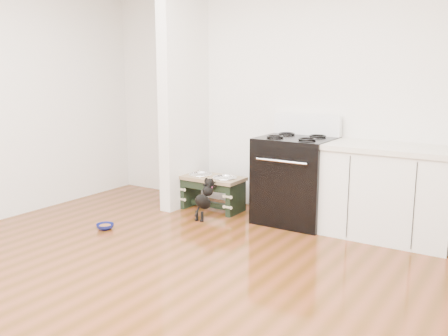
{
  "coord_description": "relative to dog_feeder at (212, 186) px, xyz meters",
  "views": [
    {
      "loc": [
        2.41,
        -2.63,
        1.63
      ],
      "look_at": [
        -0.41,
        1.77,
        0.59
      ],
      "focal_mm": 40.0,
      "sensor_mm": 36.0,
      "label": 1
    }
  ],
  "objects": [
    {
      "name": "ground",
      "position": [
        0.76,
        -2.06,
        -0.28
      ],
      "size": [
        5.0,
        5.0,
        0.0
      ],
      "primitive_type": "plane",
      "color": "#49290D",
      "rests_on": "ground"
    },
    {
      "name": "room_shell",
      "position": [
        0.76,
        -2.06,
        1.34
      ],
      "size": [
        5.0,
        5.0,
        5.0
      ],
      "color": "silver",
      "rests_on": "ground"
    },
    {
      "name": "partition_wall",
      "position": [
        -0.42,
        0.04,
        1.07
      ],
      "size": [
        0.15,
        0.8,
        2.7
      ],
      "primitive_type": "cube",
      "color": "silver",
      "rests_on": "ground"
    },
    {
      "name": "oven_range",
      "position": [
        1.01,
        0.1,
        0.19
      ],
      "size": [
        0.76,
        0.69,
        1.14
      ],
      "color": "black",
      "rests_on": "ground"
    },
    {
      "name": "cabinet_run",
      "position": [
        1.99,
        0.12,
        0.17
      ],
      "size": [
        1.24,
        0.64,
        0.91
      ],
      "color": "silver",
      "rests_on": "ground"
    },
    {
      "name": "dog_feeder",
      "position": [
        0.0,
        0.0,
        0.0
      ],
      "size": [
        0.73,
        0.39,
        0.42
      ],
      "color": "black",
      "rests_on": "ground"
    },
    {
      "name": "puppy",
      "position": [
        0.13,
        -0.34,
        -0.04
      ],
      "size": [
        0.13,
        0.37,
        0.44
      ],
      "color": "black",
      "rests_on": "ground"
    },
    {
      "name": "floor_bowl",
      "position": [
        -0.53,
        -1.2,
        -0.26
      ],
      "size": [
        0.22,
        0.22,
        0.06
      ],
      "rotation": [
        0.0,
        0.0,
        0.24
      ],
      "color": "navy",
      "rests_on": "ground"
    }
  ]
}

